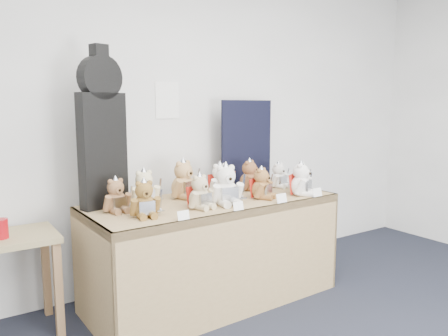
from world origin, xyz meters
TOP-DOWN VIEW (x-y plane):
  - room_shell at (0.03, 2.49)m, footprint 6.00×6.00m
  - display_table at (0.13, 1.86)m, footprint 1.94×0.86m
  - guitar_case at (-0.63, 2.16)m, footprint 0.35×0.19m
  - navy_board at (0.72, 2.32)m, footprint 0.56×0.07m
  - red_cup at (-1.30, 2.16)m, footprint 0.09×0.09m
  - teddy_front_far_left at (-0.50, 1.75)m, footprint 0.22×0.19m
  - teddy_front_left at (-0.09, 1.75)m, footprint 0.23×0.20m
  - teddy_front_centre at (0.12, 1.75)m, footprint 0.27×0.24m
  - teddy_front_right at (0.47, 1.78)m, footprint 0.23×0.22m
  - teddy_front_far_right at (0.81, 1.71)m, footprint 0.25×0.24m
  - teddy_front_end at (0.94, 1.85)m, footprint 0.19×0.16m
  - teddy_back_left at (-0.37, 2.06)m, footprint 0.24×0.19m
  - teddy_back_centre_left at (-0.02, 2.12)m, footprint 0.28×0.26m
  - teddy_back_centre_right at (0.27, 2.06)m, footprint 0.24×0.20m
  - teddy_back_right at (0.59, 2.09)m, footprint 0.24×0.23m
  - teddy_back_end at (0.88, 2.06)m, footprint 0.21×0.18m
  - teddy_back_far_left at (-0.61, 1.97)m, footprint 0.22×0.18m
  - entry_card_a at (-0.33, 1.54)m, footprint 0.08×0.02m
  - entry_card_b at (0.09, 1.56)m, footprint 0.08×0.02m
  - entry_card_c at (0.49, 1.57)m, footprint 0.09×0.02m
  - entry_card_d at (0.87, 1.59)m, footprint 0.09×0.02m

SIDE VIEW (x-z plane):
  - display_table at x=0.13m, z-range 0.23..1.02m
  - red_cup at x=-1.30m, z-range 0.68..0.80m
  - entry_card_a at x=-0.33m, z-range 0.80..0.86m
  - entry_card_b at x=0.09m, z-range 0.80..0.86m
  - entry_card_d at x=0.87m, z-range 0.80..0.86m
  - entry_card_c at x=0.49m, z-range 0.80..0.87m
  - teddy_front_end at x=0.94m, z-range 0.77..1.00m
  - teddy_back_end at x=0.88m, z-range 0.77..1.02m
  - teddy_back_far_left at x=-0.61m, z-range 0.77..1.03m
  - teddy_front_left at x=-0.09m, z-range 0.77..1.04m
  - teddy_front_right at x=0.47m, z-range 0.77..1.04m
  - teddy_front_far_left at x=-0.50m, z-range 0.77..1.04m
  - teddy_back_centre_right at x=0.27m, z-range 0.77..1.06m
  - teddy_back_left at x=-0.37m, z-range 0.77..1.06m
  - teddy_back_right at x=0.59m, z-range 0.77..1.06m
  - teddy_front_far_right at x=0.81m, z-range 0.76..1.06m
  - teddy_front_centre at x=0.12m, z-range 0.76..1.09m
  - teddy_back_centre_left at x=-0.02m, z-range 0.76..1.10m
  - navy_board at x=0.72m, z-range 0.80..1.55m
  - guitar_case at x=-0.63m, z-range 0.78..1.90m
  - room_shell at x=0.03m, z-range -1.45..4.55m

